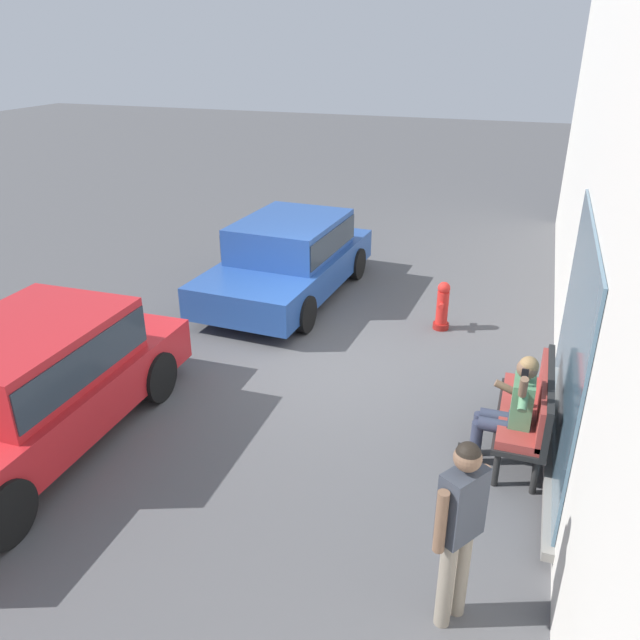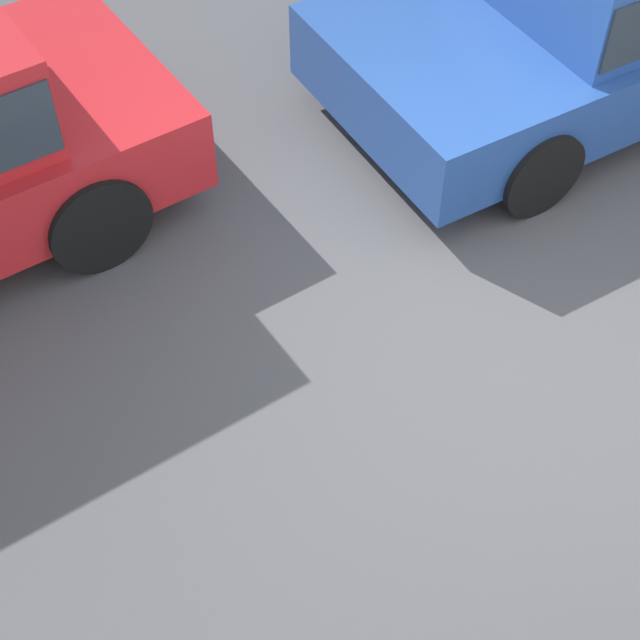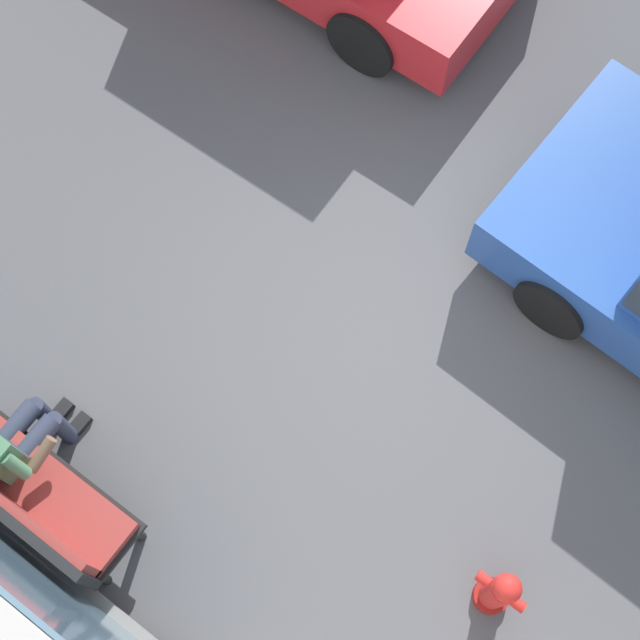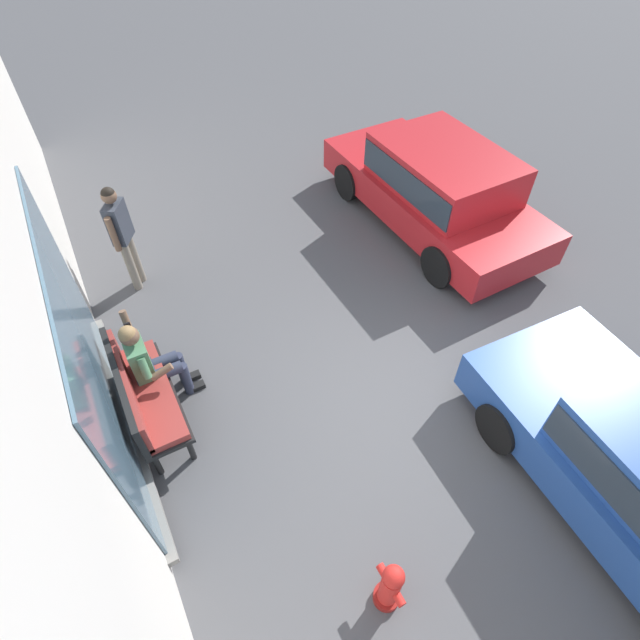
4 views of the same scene
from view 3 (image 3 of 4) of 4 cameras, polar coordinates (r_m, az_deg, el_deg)
name	(u,v)px [view 3 (image 3 of 4)]	position (r m, az deg, el deg)	size (l,w,h in m)	color
ground_plane	(407,314)	(7.87, 5.07, 0.37)	(60.00, 60.00, 0.00)	#4C4C4F
bench	(21,497)	(7.15, -16.98, -9.80)	(1.58, 0.55, 1.03)	black
person_on_phone	(6,441)	(7.13, -17.82, -6.71)	(0.73, 0.74, 1.37)	#2D3347
fire_hydrant	(499,592)	(7.08, 10.37, -15.32)	(0.38, 0.26, 0.81)	maroon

